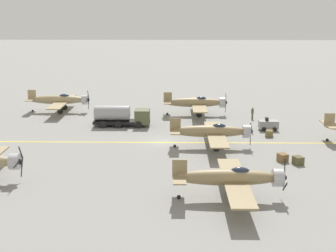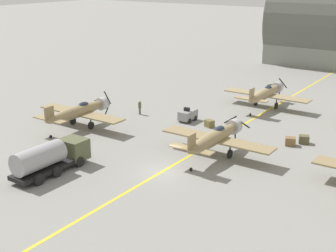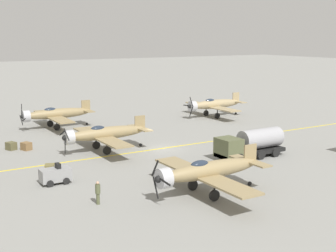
{
  "view_description": "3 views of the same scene",
  "coord_description": "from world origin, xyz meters",
  "px_view_note": "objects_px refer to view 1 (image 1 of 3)",
  "views": [
    {
      "loc": [
        56.37,
        1.49,
        16.28
      ],
      "look_at": [
        4.08,
        0.6,
        3.16
      ],
      "focal_mm": 50.0,
      "sensor_mm": 36.0,
      "label": 1
    },
    {
      "loc": [
        23.21,
        -32.88,
        17.79
      ],
      "look_at": [
        -1.17,
        2.41,
        3.55
      ],
      "focal_mm": 50.0,
      "sensor_mm": 36.0,
      "label": 2
    },
    {
      "loc": [
        -44.91,
        26.2,
        12.67
      ],
      "look_at": [
        -1.25,
        -0.31,
        2.82
      ],
      "focal_mm": 50.0,
      "sensor_mm": 36.0,
      "label": 3
    }
  ],
  "objects_px": {
    "airplane_mid_left": "(196,103)",
    "ground_crew_walking": "(252,113)",
    "supply_crate_by_tanker": "(283,158)",
    "supply_crate_outboard": "(298,160)",
    "supply_crate_mid_lane": "(269,134)",
    "tow_tractor": "(268,125)",
    "airplane_near_left": "(60,100)",
    "airplane_mid_center": "(213,132)",
    "airplane_mid_right": "(231,178)",
    "fuel_tanker": "(122,116)"
  },
  "relations": [
    {
      "from": "supply_crate_by_tanker",
      "to": "airplane_mid_left",
      "type": "bearing_deg",
      "value": -159.58
    },
    {
      "from": "airplane_mid_left",
      "to": "supply_crate_by_tanker",
      "type": "distance_m",
      "value": 24.47
    },
    {
      "from": "supply_crate_outboard",
      "to": "airplane_mid_center",
      "type": "bearing_deg",
      "value": -125.06
    },
    {
      "from": "airplane_mid_left",
      "to": "supply_crate_by_tanker",
      "type": "xyz_separation_m",
      "value": [
        22.89,
        8.52,
        -1.57
      ]
    },
    {
      "from": "ground_crew_walking",
      "to": "supply_crate_mid_lane",
      "type": "xyz_separation_m",
      "value": [
        10.06,
        0.64,
        -0.57
      ]
    },
    {
      "from": "supply_crate_outboard",
      "to": "airplane_mid_right",
      "type": "bearing_deg",
      "value": -40.73
    },
    {
      "from": "supply_crate_mid_lane",
      "to": "tow_tractor",
      "type": "bearing_deg",
      "value": 171.33
    },
    {
      "from": "fuel_tanker",
      "to": "supply_crate_mid_lane",
      "type": "bearing_deg",
      "value": 74.92
    },
    {
      "from": "airplane_mid_left",
      "to": "supply_crate_outboard",
      "type": "relative_size",
      "value": 11.29
    },
    {
      "from": "airplane_mid_right",
      "to": "airplane_mid_center",
      "type": "distance_m",
      "value": 15.81
    },
    {
      "from": "airplane_mid_left",
      "to": "fuel_tanker",
      "type": "bearing_deg",
      "value": -45.98
    },
    {
      "from": "airplane_near_left",
      "to": "fuel_tanker",
      "type": "relative_size",
      "value": 1.5
    },
    {
      "from": "airplane_mid_center",
      "to": "airplane_mid_left",
      "type": "bearing_deg",
      "value": 171.77
    },
    {
      "from": "fuel_tanker",
      "to": "airplane_mid_left",
      "type": "bearing_deg",
      "value": 123.53
    },
    {
      "from": "fuel_tanker",
      "to": "supply_crate_outboard",
      "type": "height_order",
      "value": "fuel_tanker"
    },
    {
      "from": "airplane_near_left",
      "to": "airplane_mid_center",
      "type": "relative_size",
      "value": 1.0
    },
    {
      "from": "tow_tractor",
      "to": "ground_crew_walking",
      "type": "relative_size",
      "value": 1.42
    },
    {
      "from": "tow_tractor",
      "to": "supply_crate_by_tanker",
      "type": "distance_m",
      "value": 13.71
    },
    {
      "from": "airplane_mid_right",
      "to": "supply_crate_mid_lane",
      "type": "height_order",
      "value": "airplane_mid_right"
    },
    {
      "from": "supply_crate_by_tanker",
      "to": "supply_crate_outboard",
      "type": "relative_size",
      "value": 1.0
    },
    {
      "from": "supply_crate_by_tanker",
      "to": "airplane_near_left",
      "type": "bearing_deg",
      "value": -129.16
    },
    {
      "from": "tow_tractor",
      "to": "supply_crate_mid_lane",
      "type": "distance_m",
      "value": 3.45
    },
    {
      "from": "airplane_mid_left",
      "to": "supply_crate_by_tanker",
      "type": "height_order",
      "value": "airplane_mid_left"
    },
    {
      "from": "fuel_tanker",
      "to": "ground_crew_walking",
      "type": "bearing_deg",
      "value": 103.65
    },
    {
      "from": "airplane_mid_left",
      "to": "fuel_tanker",
      "type": "height_order",
      "value": "airplane_mid_left"
    },
    {
      "from": "airplane_mid_left",
      "to": "tow_tractor",
      "type": "height_order",
      "value": "airplane_mid_left"
    },
    {
      "from": "airplane_mid_right",
      "to": "supply_crate_mid_lane",
      "type": "xyz_separation_m",
      "value": [
        -20.94,
        7.41,
        -1.59
      ]
    },
    {
      "from": "airplane_mid_center",
      "to": "supply_crate_by_tanker",
      "type": "relative_size",
      "value": 11.31
    },
    {
      "from": "supply_crate_mid_lane",
      "to": "ground_crew_walking",
      "type": "bearing_deg",
      "value": -176.38
    },
    {
      "from": "ground_crew_walking",
      "to": "supply_crate_by_tanker",
      "type": "height_order",
      "value": "ground_crew_walking"
    },
    {
      "from": "supply_crate_by_tanker",
      "to": "supply_crate_mid_lane",
      "type": "distance_m",
      "value": 10.3
    },
    {
      "from": "ground_crew_walking",
      "to": "supply_crate_mid_lane",
      "type": "distance_m",
      "value": 10.1
    },
    {
      "from": "supply_crate_outboard",
      "to": "supply_crate_by_tanker",
      "type": "bearing_deg",
      "value": -124.52
    },
    {
      "from": "airplane_mid_left",
      "to": "supply_crate_mid_lane",
      "type": "relative_size",
      "value": 11.83
    },
    {
      "from": "airplane_mid_left",
      "to": "fuel_tanker",
      "type": "distance_m",
      "value": 13.1
    },
    {
      "from": "airplane_mid_left",
      "to": "supply_crate_outboard",
      "type": "xyz_separation_m",
      "value": [
        23.88,
        9.96,
        -1.57
      ]
    },
    {
      "from": "airplane_mid_right",
      "to": "tow_tractor",
      "type": "xyz_separation_m",
      "value": [
        -24.33,
        7.92,
        -1.22
      ]
    },
    {
      "from": "airplane_near_left",
      "to": "supply_crate_mid_lane",
      "type": "xyz_separation_m",
      "value": [
        14.55,
        31.0,
        -1.59
      ]
    },
    {
      "from": "supply_crate_mid_lane",
      "to": "airplane_mid_left",
      "type": "bearing_deg",
      "value": -144.36
    },
    {
      "from": "tow_tractor",
      "to": "supply_crate_by_tanker",
      "type": "xyz_separation_m",
      "value": [
        13.67,
        -1.03,
        -0.35
      ]
    },
    {
      "from": "airplane_mid_center",
      "to": "supply_crate_outboard",
      "type": "bearing_deg",
      "value": 42.8
    },
    {
      "from": "airplane_mid_left",
      "to": "ground_crew_walking",
      "type": "xyz_separation_m",
      "value": [
        2.54,
        8.4,
        -1.02
      ]
    },
    {
      "from": "airplane_mid_center",
      "to": "ground_crew_walking",
      "type": "height_order",
      "value": "airplane_mid_center"
    },
    {
      "from": "airplane_mid_left",
      "to": "tow_tractor",
      "type": "xyz_separation_m",
      "value": [
        9.22,
        9.55,
        -1.22
      ]
    },
    {
      "from": "ground_crew_walking",
      "to": "supply_crate_by_tanker",
      "type": "bearing_deg",
      "value": 0.33
    },
    {
      "from": "supply_crate_mid_lane",
      "to": "airplane_near_left",
      "type": "bearing_deg",
      "value": -115.14
    },
    {
      "from": "airplane_mid_left",
      "to": "airplane_mid_center",
      "type": "relative_size",
      "value": 1.0
    },
    {
      "from": "airplane_mid_right",
      "to": "ground_crew_walking",
      "type": "xyz_separation_m",
      "value": [
        -31.01,
        6.77,
        -1.02
      ]
    },
    {
      "from": "ground_crew_walking",
      "to": "supply_crate_outboard",
      "type": "xyz_separation_m",
      "value": [
        21.34,
        1.56,
        -0.55
      ]
    },
    {
      "from": "tow_tractor",
      "to": "supply_crate_by_tanker",
      "type": "height_order",
      "value": "tow_tractor"
    }
  ]
}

